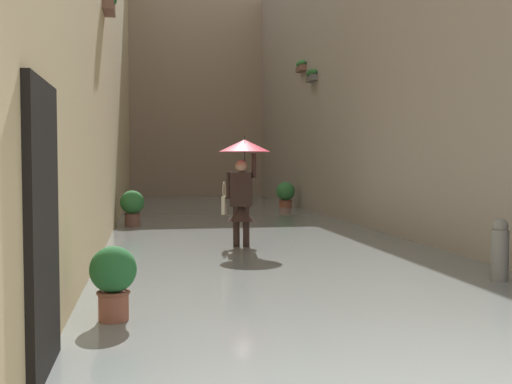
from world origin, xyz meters
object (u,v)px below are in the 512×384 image
Objects in this scene: potted_plant_mid_right at (132,207)px; potted_plant_near_right at (113,281)px; person_wading at (243,173)px; mooring_bollard at (500,253)px; potted_plant_mid_left at (286,194)px.

potted_plant_mid_right is 8.76m from potted_plant_near_right.
person_wading is 2.32× the size of mooring_bollard.
potted_plant_near_right is at bearing 13.33° from mooring_bollard.
person_wading reaches higher than potted_plant_mid_right.
potted_plant_mid_right is 9.02m from mooring_bollard.
potted_plant_mid_right is 7.08m from potted_plant_mid_left.
potted_plant_near_right is 0.85× the size of potted_plant_mid_left.
potted_plant_mid_left is (-2.87, -9.00, -0.87)m from person_wading.
potted_plant_mid_right is 1.05× the size of mooring_bollard.
person_wading is at bearing 117.74° from potted_plant_mid_right.
potted_plant_mid_left is at bearing -90.49° from mooring_bollard.
person_wading is 2.57× the size of potted_plant_near_right.
person_wading is 4.73m from mooring_bollard.
potted_plant_mid_left is at bearing -134.02° from potted_plant_mid_right.
mooring_bollard is at bearing 89.51° from potted_plant_mid_left.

